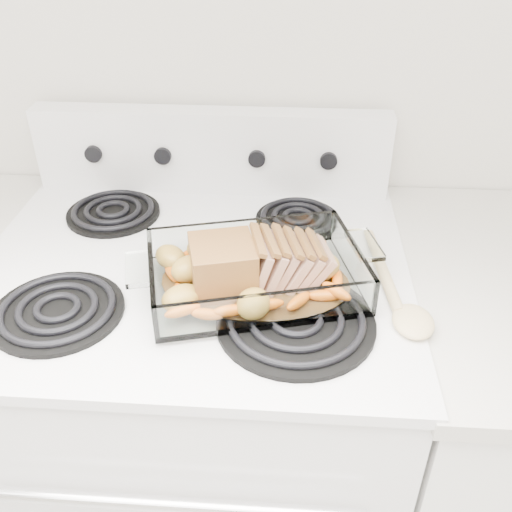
# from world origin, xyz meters

# --- Properties ---
(electric_range) EXTENTS (0.78, 0.70, 1.12)m
(electric_range) POSITION_xyz_m (0.00, 1.66, 0.48)
(electric_range) COLOR white
(electric_range) RESTS_ON ground
(counter_right) EXTENTS (0.58, 0.68, 0.93)m
(counter_right) POSITION_xyz_m (0.67, 1.66, 0.47)
(counter_right) COLOR white
(counter_right) RESTS_ON ground
(baking_dish) EXTENTS (0.34, 0.23, 0.07)m
(baking_dish) POSITION_xyz_m (0.12, 1.58, 0.96)
(baking_dish) COLOR white
(baking_dish) RESTS_ON electric_range
(pork_roast) EXTENTS (0.23, 0.10, 0.08)m
(pork_roast) POSITION_xyz_m (0.11, 1.58, 0.99)
(pork_roast) COLOR brown
(pork_roast) RESTS_ON baking_dish
(roast_vegetables) EXTENTS (0.36, 0.20, 0.04)m
(roast_vegetables) POSITION_xyz_m (0.12, 1.62, 0.97)
(roast_vegetables) COLOR #D55D0B
(roast_vegetables) RESTS_ON baking_dish
(wooden_spoon) EXTENTS (0.09, 0.30, 0.02)m
(wooden_spoon) POSITION_xyz_m (0.36, 1.56, 0.95)
(wooden_spoon) COLOR #E1C985
(wooden_spoon) RESTS_ON electric_range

